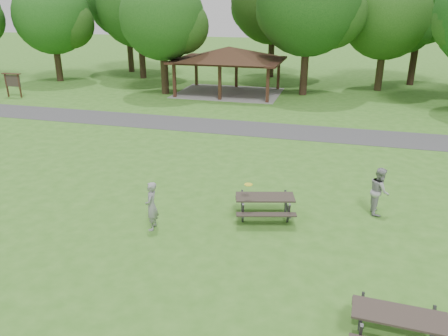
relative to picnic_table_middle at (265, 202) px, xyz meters
The scene contains 16 objects.
ground 4.04m from the picnic_table_middle, 134.57° to the right, with size 160.00×160.00×0.00m, color #3A7421.
asphalt_path 11.52m from the picnic_table_middle, 104.07° to the left, with size 120.00×3.20×0.02m, color #414143.
pavilion 22.36m from the picnic_table_middle, 107.81° to the left, with size 8.60×7.01×3.76m.
notice_board 27.39m from the picnic_table_middle, 146.38° to the left, with size 1.60×0.30×1.88m.
tree_row_b 33.20m from the picnic_table_middle, 136.27° to the left, with size 7.14×6.80×9.28m.
tree_row_c 31.61m from the picnic_table_middle, 122.53° to the left, with size 8.19×7.80×10.67m.
tree_row_d 23.47m from the picnic_table_middle, 120.76° to the left, with size 6.93×6.60×9.27m.
tree_row_e 23.03m from the picnic_table_middle, 91.80° to the left, with size 8.40×8.00×11.02m.
tree_row_f 26.73m from the picnic_table_middle, 78.36° to the left, with size 7.35×7.00×9.55m.
tree_deep_a 36.21m from the picnic_table_middle, 123.57° to the left, with size 8.40×8.00×11.38m.
tree_deep_b 31.18m from the picnic_table_middle, 98.85° to the left, with size 8.40×8.00×11.13m.
picnic_table_middle is the anchor object (origin of this frame).
picnic_table_far 6.55m from the picnic_table_middle, 53.36° to the right, with size 2.09×1.72×0.87m.
frisbee_in_flight 1.01m from the picnic_table_middle, 141.24° to the right, with size 0.37×0.37×0.02m.
frisbee_thrower 3.92m from the picnic_table_middle, 153.85° to the right, with size 0.62×0.41×1.69m, color gray.
frisbee_catcher 4.16m from the picnic_table_middle, 21.24° to the left, with size 0.84×0.66×1.74m, color #A2A2A4.
Camera 1 is at (5.01, -10.87, 7.26)m, focal length 35.00 mm.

